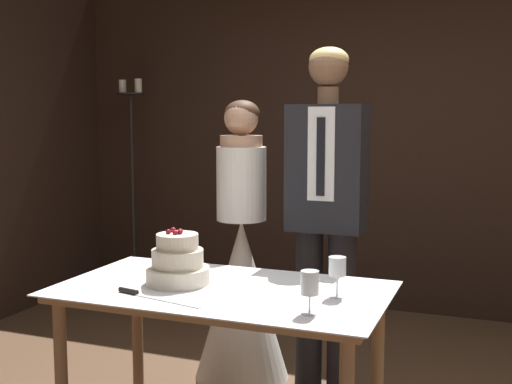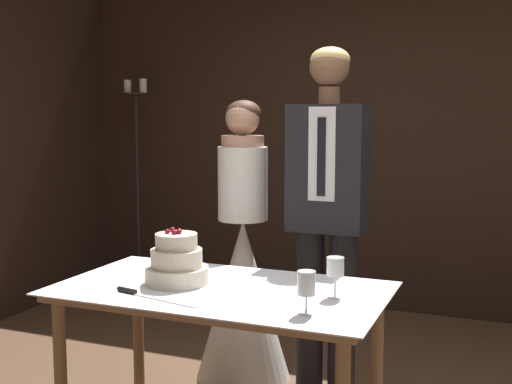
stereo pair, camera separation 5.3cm
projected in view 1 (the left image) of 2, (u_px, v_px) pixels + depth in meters
The scene contains 9 objects.
wall_back at pixel (383, 138), 4.95m from camera, with size 5.38×0.12×2.67m, color black.
cake_table at pixel (222, 307), 2.81m from camera, with size 1.44×0.80×0.76m.
tiered_cake at pixel (178, 263), 2.86m from camera, with size 0.28×0.28×0.25m.
cake_knife at pixel (143, 295), 2.66m from camera, with size 0.43×0.11×0.02m.
wine_glass_near at pixel (337, 269), 2.64m from camera, with size 0.07×0.07×0.17m.
wine_glass_middle at pixel (310, 285), 2.42m from camera, with size 0.07×0.07×0.17m.
bride at pixel (242, 279), 3.66m from camera, with size 0.54×0.54×1.59m.
groom at pixel (326, 203), 3.43m from camera, with size 0.41×0.25×1.87m.
candle_stand at pixel (133, 198), 5.38m from camera, with size 0.28×0.28×1.81m.
Camera 1 is at (0.88, -2.58, 1.50)m, focal length 45.00 mm.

